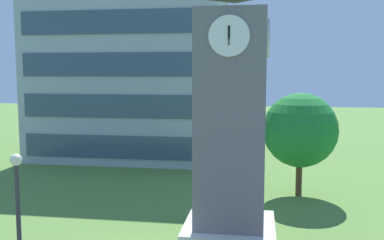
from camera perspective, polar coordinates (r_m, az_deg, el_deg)
office_building at (r=39.47m, az=-7.68°, el=7.08°), size 15.98×11.33×16.00m
clock_tower at (r=19.38m, az=5.10°, el=0.35°), size 4.07×4.07×12.01m
street_lamp at (r=14.39m, az=-21.78°, el=-11.34°), size 0.36×0.36×5.02m
tree_near_tower at (r=26.68m, az=13.96°, el=-1.31°), size 4.43×4.43×6.21m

